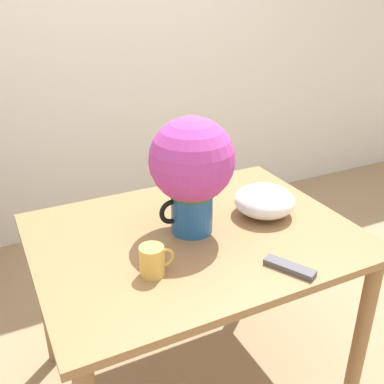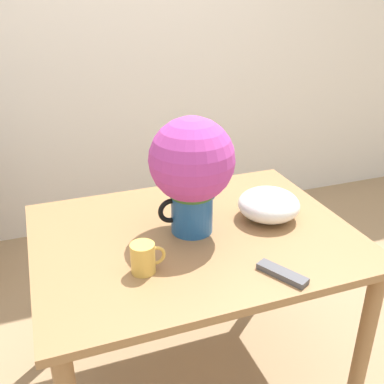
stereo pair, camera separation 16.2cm
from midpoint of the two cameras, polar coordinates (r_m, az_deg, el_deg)
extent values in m
cube|color=silver|center=(2.97, -14.58, 18.79)|extent=(8.00, 0.05, 2.60)
cube|color=olive|center=(1.69, -2.40, -5.72)|extent=(1.18, 0.90, 0.03)
cylinder|color=olive|center=(1.91, 18.40, -16.90)|extent=(0.06, 0.06, 0.72)
cylinder|color=olive|center=(2.12, -20.26, -12.42)|extent=(0.06, 0.06, 0.72)
cylinder|color=olive|center=(2.39, 5.55, -6.12)|extent=(0.06, 0.06, 0.72)
cylinder|color=#235B9E|center=(1.65, -2.83, -2.29)|extent=(0.15, 0.15, 0.18)
cone|color=#235B9E|center=(1.65, -0.79, 0.09)|extent=(0.05, 0.05, 0.04)
torus|color=black|center=(1.62, -5.46, -2.59)|extent=(0.10, 0.02, 0.10)
sphere|color=#3D7033|center=(1.59, -2.94, 2.25)|extent=(0.23, 0.23, 0.23)
sphere|color=#B23D99|center=(1.57, -2.98, 4.05)|extent=(0.31, 0.31, 0.31)
cylinder|color=gold|center=(1.45, -8.36, -8.75)|extent=(0.08, 0.08, 0.10)
torus|color=gold|center=(1.46, -6.78, -8.37)|extent=(0.07, 0.01, 0.07)
ellipsoid|color=white|center=(1.79, 6.63, -1.18)|extent=(0.24, 0.24, 0.12)
cube|color=#4C4C51|center=(1.49, 9.23, -9.53)|extent=(0.12, 0.17, 0.02)
camera|label=1|loc=(0.08, -92.86, -1.36)|focal=42.00mm
camera|label=2|loc=(0.08, 87.14, 1.36)|focal=42.00mm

